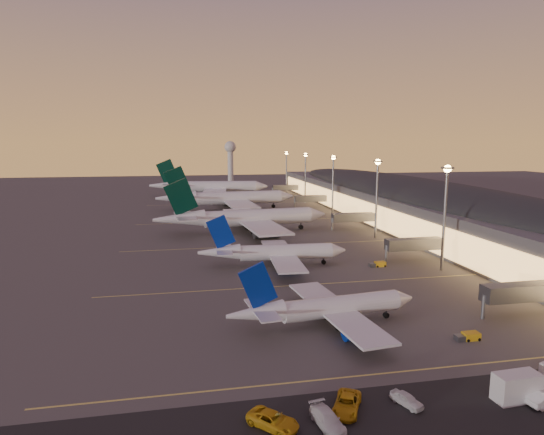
{
  "coord_description": "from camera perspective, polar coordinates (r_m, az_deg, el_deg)",
  "views": [
    {
      "loc": [
        -25.59,
        -98.75,
        31.07
      ],
      "look_at": [
        2.0,
        45.0,
        7.0
      ],
      "focal_mm": 30.0,
      "sensor_mm": 36.0,
      "label": 1
    }
  ],
  "objects": [
    {
      "name": "ground",
      "position": [
        106.64,
        3.54,
        -7.62
      ],
      "size": [
        700.0,
        700.0,
        0.0
      ],
      "primitive_type": "plane",
      "color": "#484542"
    },
    {
      "name": "airliner_narrow_south",
      "position": [
        79.64,
        6.73,
        -11.23
      ],
      "size": [
        34.5,
        31.01,
        12.32
      ],
      "rotation": [
        0.0,
        0.0,
        0.12
      ],
      "color": "silver",
      "rests_on": "ground"
    },
    {
      "name": "airliner_narrow_north",
      "position": [
        115.76,
        0.18,
        -4.43
      ],
      "size": [
        38.02,
        33.97,
        13.59
      ],
      "rotation": [
        0.0,
        0.0,
        -0.05
      ],
      "color": "silver",
      "rests_on": "ground"
    },
    {
      "name": "airliner_wide_near",
      "position": [
        158.91,
        -3.56,
        -0.09
      ],
      "size": [
        61.64,
        56.48,
        19.71
      ],
      "rotation": [
        0.0,
        0.0,
        0.11
      ],
      "color": "silver",
      "rests_on": "ground"
    },
    {
      "name": "airliner_wide_mid",
      "position": [
        214.54,
        -5.67,
        2.41
      ],
      "size": [
        65.19,
        59.49,
        20.86
      ],
      "rotation": [
        0.0,
        0.0,
        0.07
      ],
      "color": "silver",
      "rests_on": "ground"
    },
    {
      "name": "airliner_wide_far",
      "position": [
        269.39,
        -7.87,
        3.84
      ],
      "size": [
        68.91,
        63.17,
        22.04
      ],
      "rotation": [
        0.0,
        0.0,
        -0.11
      ],
      "color": "silver",
      "rests_on": "ground"
    },
    {
      "name": "terminal_building",
      "position": [
        193.54,
        16.09,
        2.36
      ],
      "size": [
        56.35,
        255.0,
        17.46
      ],
      "color": "#4F5054",
      "rests_on": "ground"
    },
    {
      "name": "light_masts",
      "position": [
        175.47,
        9.75,
        4.79
      ],
      "size": [
        2.2,
        217.2,
        25.9
      ],
      "color": "gray",
      "rests_on": "ground"
    },
    {
      "name": "radar_tower",
      "position": [
        360.63,
        -5.25,
        7.84
      ],
      "size": [
        9.0,
        9.0,
        32.5
      ],
      "color": "silver",
      "rests_on": "ground"
    },
    {
      "name": "service_lane",
      "position": [
        58.72,
        18.43,
        -23.12
      ],
      "size": [
        260.0,
        16.0,
        0.01
      ],
      "color": "black",
      "rests_on": "ground"
    },
    {
      "name": "lane_markings",
      "position": [
        144.47,
        -0.41,
        -3.08
      ],
      "size": [
        90.0,
        180.36,
        0.0
      ],
      "color": "#D8C659",
      "rests_on": "ground"
    },
    {
      "name": "baggage_tug_a",
      "position": [
        81.22,
        23.39,
        -13.54
      ],
      "size": [
        4.0,
        1.82,
        1.19
      ],
      "rotation": [
        0.0,
        0.0,
        0.0
      ],
      "color": "gold",
      "rests_on": "ground"
    },
    {
      "name": "baggage_tug_b",
      "position": [
        91.81,
        14.88,
        -10.48
      ],
      "size": [
        3.25,
        1.5,
        0.96
      ],
      "rotation": [
        0.0,
        0.0,
        0.02
      ],
      "color": "gold",
      "rests_on": "ground"
    },
    {
      "name": "baggage_tug_c",
      "position": [
        119.2,
        13.16,
        -5.74
      ],
      "size": [
        4.19,
        1.91,
        1.24
      ],
      "rotation": [
        0.0,
        0.0,
        0.01
      ],
      "color": "gold",
      "rests_on": "ground"
    },
    {
      "name": "catering_truck_a",
      "position": [
        66.33,
        28.57,
        -18.22
      ],
      "size": [
        6.28,
        2.72,
        3.47
      ],
      "rotation": [
        0.0,
        0.0,
        0.05
      ],
      "color": "silver",
      "rests_on": "ground"
    },
    {
      "name": "service_van_a",
      "position": [
        55.31,
        6.99,
        -23.86
      ],
      "size": [
        3.34,
        6.16,
        1.7
      ],
      "primitive_type": "imported",
      "rotation": [
        0.0,
        0.0,
        0.17
      ],
      "color": "silver",
      "rests_on": "ground"
    },
    {
      "name": "service_van_b",
      "position": [
        54.87,
        0.13,
        -24.1
      ],
      "size": [
        6.24,
        6.23,
        1.68
      ],
      "primitive_type": "imported",
      "rotation": [
        0.0,
        0.0,
        0.79
      ],
      "color": "gold",
      "rests_on": "ground"
    },
    {
      "name": "service_van_c",
      "position": [
        60.77,
        16.55,
        -21.03
      ],
      "size": [
        3.32,
        4.62,
        1.46
      ],
      "primitive_type": "imported",
      "rotation": [
        0.0,
        0.0,
        0.42
      ],
      "color": "silver",
      "rests_on": "ground"
    },
    {
      "name": "service_van_d",
      "position": [
        58.18,
        9.37,
        -22.09
      ],
      "size": [
        5.44,
        6.75,
        1.71
      ],
      "primitive_type": "imported",
      "rotation": [
        0.0,
        0.0,
        -0.5
      ],
      "color": "gold",
      "rests_on": "ground"
    }
  ]
}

